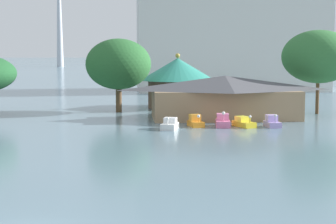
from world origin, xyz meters
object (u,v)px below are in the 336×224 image
Objects in this scene: pedal_boat_white at (170,125)px; shoreline_tree_right at (318,57)px; green_roof_pavilion at (178,80)px; shoreline_tree_mid at (118,64)px; pedal_boat_orange at (196,122)px; pedal_boat_lavender at (272,122)px; background_building_block at (230,29)px; pedal_boat_pink at (223,121)px; boathouse at (225,96)px; pedal_boat_yellow at (244,123)px.

pedal_boat_white is 0.27× the size of shoreline_tree_right.
shoreline_tree_mid reaches higher than green_roof_pavilion.
pedal_boat_orange is 1.06× the size of pedal_boat_lavender.
shoreline_tree_mid is at bearing -138.10° from pedal_boat_lavender.
pedal_boat_white is 1.10× the size of pedal_boat_orange.
pedal_boat_pink is at bearing -101.59° from background_building_block.
background_building_block is (6.84, 59.78, 12.67)m from pedal_boat_lavender.
pedal_boat_white is 23.52m from green_roof_pavilion.
green_roof_pavilion is (-4.35, 14.38, 1.32)m from boathouse.
pedal_boat_yellow is at bearing 88.40° from pedal_boat_pink.
pedal_boat_lavender is (5.27, -0.75, -0.05)m from pedal_boat_pink.
shoreline_tree_mid reaches higher than pedal_boat_white.
pedal_boat_lavender is at bearing -69.95° from green_roof_pavilion.
pedal_boat_pink reaches higher than pedal_boat_orange.
pedal_boat_pink is (5.92, 1.61, 0.07)m from pedal_boat_white.
pedal_boat_white is 25.26m from shoreline_tree_right.
boathouse is 1.90× the size of shoreline_tree_mid.
shoreline_tree_right reaches higher than pedal_boat_pink.
pedal_boat_orange is 0.24× the size of green_roof_pavilion.
shoreline_tree_mid is (-13.62, 15.99, 6.03)m from pedal_boat_yellow.
shoreline_tree_mid is at bearing 170.60° from shoreline_tree_right.
boathouse is 15.96m from shoreline_tree_mid.
pedal_boat_white is 64.52m from background_building_block.
pedal_boat_pink reaches higher than pedal_boat_yellow.
pedal_boat_orange is at bearing -88.46° from pedal_boat_pink.
pedal_boat_orange is 0.27× the size of shoreline_tree_mid.
pedal_boat_white is 3.54m from pedal_boat_orange.
pedal_boat_pink is at bearing 122.36° from pedal_boat_white.
pedal_boat_orange is 2.96m from pedal_boat_pink.
pedal_boat_white is 0.95× the size of pedal_boat_pink.
shoreline_tree_mid is (-5.48, 17.25, 6.00)m from pedal_boat_white.
background_building_block is (12.10, 59.02, 12.62)m from pedal_boat_pink.
pedal_boat_white is 0.26× the size of green_roof_pavilion.
green_roof_pavilion is 1.12× the size of shoreline_tree_mid.
pedal_boat_yellow is 7.78m from boathouse.
shoreline_tree_mid is at bearing 146.38° from boathouse.
green_roof_pavilion reaches higher than pedal_boat_yellow.
pedal_boat_white is 0.16× the size of boathouse.
pedal_boat_yellow is 61.52m from background_building_block.
shoreline_tree_right reaches higher than green_roof_pavilion.
background_building_block reaches higher than pedal_boat_yellow.
pedal_boat_orange is 0.86× the size of pedal_boat_pink.
pedal_boat_orange is 0.07× the size of background_building_block.
shoreline_tree_mid is at bearing -136.53° from pedal_boat_pink.
background_building_block reaches higher than pedal_boat_white.
pedal_boat_pink is 0.28× the size of green_roof_pavilion.
background_building_block is at bearing 175.80° from pedal_boat_pink.
background_building_block reaches higher than pedal_boat_pink.
shoreline_tree_right is (14.60, 11.33, 6.94)m from pedal_boat_pink.
boathouse is at bearing -157.94° from pedal_boat_lavender.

